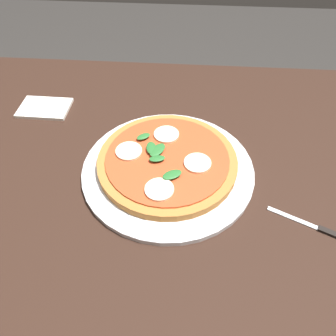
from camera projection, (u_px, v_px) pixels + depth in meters
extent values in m
plane|color=#2D2B28|center=(138.00, 312.00, 1.24)|extent=(6.00, 6.00, 0.00)
cube|color=black|center=(114.00, 190.00, 0.71)|extent=(1.20, 1.01, 0.04)
cube|color=black|center=(16.00, 160.00, 1.29)|extent=(0.07, 0.07, 0.71)
cube|color=black|center=(282.00, 174.00, 1.24)|extent=(0.07, 0.07, 0.71)
cylinder|color=silver|center=(168.00, 169.00, 0.71)|extent=(0.37, 0.37, 0.01)
cylinder|color=#B27033|center=(167.00, 161.00, 0.71)|extent=(0.30, 0.30, 0.02)
cylinder|color=#CC4723|center=(167.00, 158.00, 0.70)|extent=(0.26, 0.26, 0.00)
cylinder|color=beige|center=(197.00, 163.00, 0.68)|extent=(0.06, 0.06, 0.00)
cylinder|color=beige|center=(166.00, 134.00, 0.74)|extent=(0.06, 0.06, 0.00)
cylinder|color=beige|center=(129.00, 151.00, 0.71)|extent=(0.06, 0.06, 0.00)
cylinder|color=beige|center=(159.00, 189.00, 0.63)|extent=(0.06, 0.06, 0.00)
ellipsoid|color=#286B2D|center=(172.00, 176.00, 0.65)|extent=(0.05, 0.04, 0.00)
ellipsoid|color=#286B2D|center=(151.00, 148.00, 0.71)|extent=(0.03, 0.04, 0.00)
ellipsoid|color=#286B2D|center=(143.00, 136.00, 0.73)|extent=(0.04, 0.03, 0.00)
ellipsoid|color=#286B2D|center=(157.00, 150.00, 0.70)|extent=(0.04, 0.05, 0.00)
ellipsoid|color=#286B2D|center=(157.00, 158.00, 0.69)|extent=(0.04, 0.03, 0.00)
cube|color=white|center=(45.00, 108.00, 0.87)|extent=(0.13, 0.09, 0.01)
cube|color=black|center=(335.00, 235.00, 0.60)|extent=(0.06, 0.04, 0.01)
cube|color=silver|center=(292.00, 218.00, 0.63)|extent=(0.09, 0.05, 0.00)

